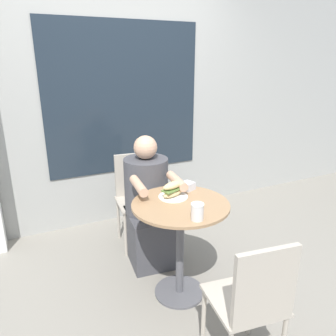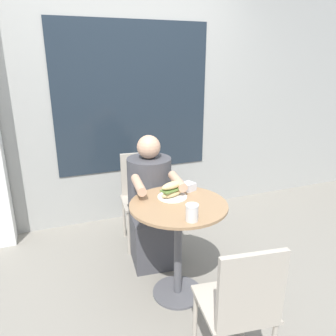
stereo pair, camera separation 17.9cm
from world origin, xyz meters
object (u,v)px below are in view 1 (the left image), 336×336
(seated_diner, at_px, (148,209))
(empty_chair_across, at_px, (254,299))
(cafe_table, at_px, (180,229))
(diner_chair, at_px, (135,191))
(sandwich_on_plate, at_px, (173,191))
(drink_cup, at_px, (197,212))

(seated_diner, relative_size, empty_chair_across, 1.29)
(seated_diner, bearing_deg, empty_chair_across, 98.97)
(cafe_table, xyz_separation_m, diner_chair, (-0.02, 0.90, -0.03))
(cafe_table, xyz_separation_m, seated_diner, (-0.03, 0.55, -0.07))
(seated_diner, height_order, empty_chair_across, seated_diner)
(cafe_table, distance_m, diner_chair, 0.90)
(empty_chair_across, distance_m, sandwich_on_plate, 0.94)
(empty_chair_across, bearing_deg, sandwich_on_plate, 100.21)
(diner_chair, xyz_separation_m, empty_chair_across, (0.05, -1.68, 0.00))
(diner_chair, relative_size, empty_chair_across, 1.00)
(empty_chair_across, relative_size, sandwich_on_plate, 4.00)
(empty_chair_across, height_order, drink_cup, same)
(cafe_table, height_order, empty_chair_across, empty_chair_across)
(drink_cup, bearing_deg, cafe_table, 85.45)
(seated_diner, distance_m, sandwich_on_plate, 0.54)
(cafe_table, height_order, seated_diner, seated_diner)
(sandwich_on_plate, relative_size, drink_cup, 1.96)
(cafe_table, relative_size, empty_chair_across, 0.87)
(cafe_table, bearing_deg, diner_chair, 90.99)
(cafe_table, relative_size, drink_cup, 6.84)
(empty_chair_across, height_order, sandwich_on_plate, sandwich_on_plate)
(seated_diner, xyz_separation_m, sandwich_on_plate, (0.03, -0.43, 0.33))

